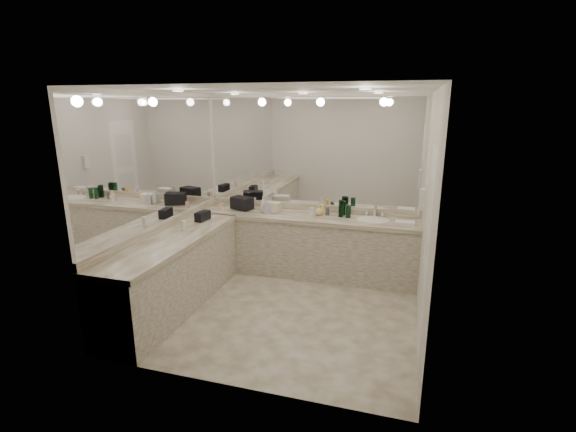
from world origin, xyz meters
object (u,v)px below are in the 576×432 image
(wall_phone, at_px, (422,199))
(hand_towel, at_px, (405,223))
(cream_cosmetic_case, at_px, (272,207))
(soap_bottle_a, at_px, (263,204))
(sink, at_px, (373,220))
(black_toiletry_bag, at_px, (242,204))
(soap_bottle_c, at_px, (319,210))
(soap_bottle_b, at_px, (267,207))

(wall_phone, height_order, hand_towel, wall_phone)
(cream_cosmetic_case, relative_size, soap_bottle_a, 1.04)
(sink, relative_size, soap_bottle_a, 1.84)
(black_toiletry_bag, distance_m, cream_cosmetic_case, 0.48)
(black_toiletry_bag, relative_size, cream_cosmetic_case, 1.26)
(wall_phone, height_order, soap_bottle_c, wall_phone)
(soap_bottle_a, distance_m, soap_bottle_b, 0.10)
(sink, distance_m, cream_cosmetic_case, 1.49)
(black_toiletry_bag, xyz_separation_m, soap_bottle_b, (0.43, -0.09, 0.01))
(cream_cosmetic_case, height_order, soap_bottle_c, soap_bottle_c)
(wall_phone, bearing_deg, soap_bottle_b, 167.94)
(wall_phone, bearing_deg, hand_towel, 113.71)
(soap_bottle_b, bearing_deg, cream_cosmetic_case, 63.30)
(wall_phone, relative_size, soap_bottle_c, 1.65)
(sink, xyz_separation_m, soap_bottle_b, (-1.53, -0.04, 0.10))
(wall_phone, distance_m, black_toiletry_bag, 2.66)
(sink, relative_size, soap_bottle_c, 3.02)
(wall_phone, xyz_separation_m, soap_bottle_a, (-2.22, 0.51, -0.33))
(hand_towel, relative_size, soap_bottle_b, 1.30)
(soap_bottle_b, distance_m, soap_bottle_c, 0.76)
(soap_bottle_b, bearing_deg, wall_phone, -12.06)
(wall_phone, height_order, black_toiletry_bag, wall_phone)
(hand_towel, bearing_deg, soap_bottle_c, 173.20)
(hand_towel, distance_m, soap_bottle_b, 1.96)
(hand_towel, bearing_deg, wall_phone, -66.29)
(wall_phone, distance_m, soap_bottle_b, 2.22)
(soap_bottle_c, bearing_deg, cream_cosmetic_case, -179.87)
(sink, height_order, black_toiletry_bag, black_toiletry_bag)
(cream_cosmetic_case, distance_m, soap_bottle_a, 0.14)
(black_toiletry_bag, relative_size, soap_bottle_c, 2.15)
(soap_bottle_a, bearing_deg, sink, -0.28)
(sink, xyz_separation_m, hand_towel, (0.43, -0.09, 0.03))
(cream_cosmetic_case, xyz_separation_m, soap_bottle_b, (-0.05, -0.09, 0.03))
(soap_bottle_a, relative_size, soap_bottle_b, 1.23)
(hand_towel, bearing_deg, soap_bottle_b, 178.50)
(soap_bottle_a, bearing_deg, soap_bottle_c, 2.87)
(soap_bottle_c, bearing_deg, wall_phone, -21.64)
(cream_cosmetic_case, distance_m, soap_bottle_c, 0.71)
(soap_bottle_b, bearing_deg, black_toiletry_bag, 167.77)
(wall_phone, height_order, cream_cosmetic_case, wall_phone)
(cream_cosmetic_case, bearing_deg, soap_bottle_c, 9.03)
(soap_bottle_b, bearing_deg, sink, 1.60)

